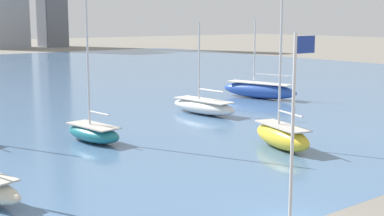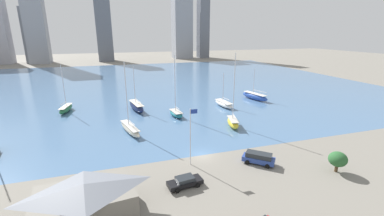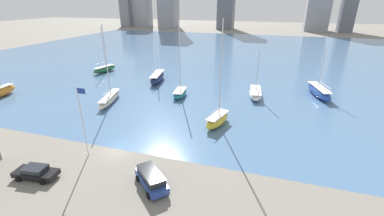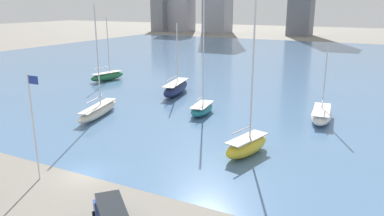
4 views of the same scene
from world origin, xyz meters
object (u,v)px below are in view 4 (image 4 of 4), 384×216
at_px(sailboat_yellow, 247,145).
at_px(sailboat_white, 321,115).
at_px(sailboat_teal, 202,108).
at_px(parked_suv_blue, 112,216).
at_px(sailboat_navy, 176,88).
at_px(sailboat_cream, 98,110).
at_px(sailboat_green, 107,76).
at_px(flag_pole, 34,123).

height_order(sailboat_yellow, sailboat_white, sailboat_yellow).
relative_size(sailboat_teal, parked_suv_blue, 3.00).
bearing_deg(sailboat_navy, sailboat_cream, -111.37).
relative_size(sailboat_yellow, parked_suv_blue, 3.23).
bearing_deg(parked_suv_blue, sailboat_green, 82.10).
xyz_separation_m(sailboat_white, sailboat_navy, (-24.78, 4.04, 0.29)).
distance_m(flag_pole, sailboat_green, 45.08).
relative_size(sailboat_navy, parked_suv_blue, 2.33).
xyz_separation_m(sailboat_yellow, sailboat_teal, (-10.65, 11.24, -0.21)).
bearing_deg(sailboat_white, parked_suv_blue, -111.02).
bearing_deg(sailboat_yellow, sailboat_white, 87.01).
height_order(sailboat_green, sailboat_teal, sailboat_teal).
bearing_deg(sailboat_cream, sailboat_yellow, -23.20).
bearing_deg(parked_suv_blue, sailboat_cream, 84.88).
relative_size(sailboat_white, parked_suv_blue, 1.88).
xyz_separation_m(flag_pole, parked_suv_blue, (10.78, -3.20, -4.23)).
height_order(flag_pole, sailboat_yellow, sailboat_yellow).
relative_size(sailboat_cream, parked_suv_blue, 2.90).
bearing_deg(parked_suv_blue, sailboat_teal, 55.69).
xyz_separation_m(sailboat_navy, parked_suv_blue, (16.13, -36.97, -0.10)).
height_order(sailboat_cream, sailboat_navy, sailboat_cream).
height_order(sailboat_cream, sailboat_yellow, sailboat_yellow).
relative_size(flag_pole, sailboat_navy, 0.79).
distance_m(sailboat_white, sailboat_navy, 25.10).
bearing_deg(sailboat_green, sailboat_cream, -41.16).
distance_m(flag_pole, sailboat_cream, 19.84).
bearing_deg(sailboat_teal, sailboat_navy, 129.39).
bearing_deg(sailboat_cream, flag_pole, -78.62).
xyz_separation_m(sailboat_green, parked_suv_blue, (34.69, -41.18, 0.09)).
bearing_deg(sailboat_yellow, sailboat_cream, -174.68).
distance_m(sailboat_green, sailboat_teal, 30.62).
bearing_deg(sailboat_teal, flag_pole, -106.17).
height_order(sailboat_teal, sailboat_navy, sailboat_teal).
distance_m(flag_pole, sailboat_white, 35.79).
distance_m(sailboat_yellow, sailboat_white, 16.61).
xyz_separation_m(sailboat_cream, sailboat_navy, (3.05, 16.33, 0.23)).
bearing_deg(sailboat_navy, parked_suv_blue, -77.21).
bearing_deg(sailboat_navy, sailboat_teal, -53.98).
distance_m(sailboat_white, parked_suv_blue, 34.05).
xyz_separation_m(flag_pole, sailboat_yellow, (14.53, 13.87, -4.16)).
height_order(sailboat_yellow, parked_suv_blue, sailboat_yellow).
bearing_deg(parked_suv_blue, flag_pole, 115.45).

